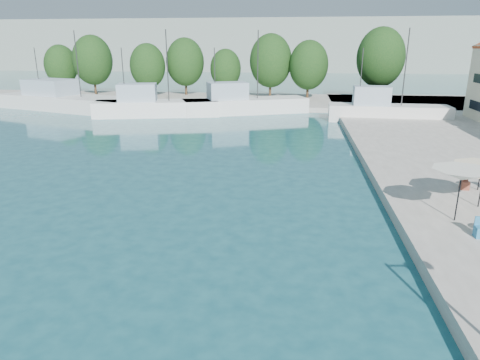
# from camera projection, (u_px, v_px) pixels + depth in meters

# --- Properties ---
(quay_far) EXTENTS (90.00, 16.00, 0.60)m
(quay_far) POSITION_uv_depth(u_px,v_px,m) (233.00, 101.00, 62.42)
(quay_far) COLOR gray
(quay_far) RESTS_ON ground
(hill_west) EXTENTS (180.00, 40.00, 16.00)m
(hill_west) POSITION_uv_depth(u_px,v_px,m) (210.00, 45.00, 150.76)
(hill_west) COLOR gray
(hill_west) RESTS_ON ground
(hill_east) EXTENTS (140.00, 40.00, 12.00)m
(hill_east) POSITION_uv_depth(u_px,v_px,m) (402.00, 51.00, 161.55)
(hill_east) COLOR gray
(hill_east) RESTS_ON ground
(trawler_01) EXTENTS (21.58, 11.68, 10.20)m
(trawler_01) POSITION_uv_depth(u_px,v_px,m) (67.00, 101.00, 55.80)
(trawler_01) COLOR silver
(trawler_01) RESTS_ON ground
(trawler_02) EXTENTS (14.99, 7.02, 10.20)m
(trawler_02) POSITION_uv_depth(u_px,v_px,m) (154.00, 107.00, 50.65)
(trawler_02) COLOR white
(trawler_02) RESTS_ON ground
(trawler_03) EXTENTS (15.65, 9.60, 10.20)m
(trawler_03) POSITION_uv_depth(u_px,v_px,m) (242.00, 105.00, 52.74)
(trawler_03) COLOR white
(trawler_03) RESTS_ON ground
(trawler_04) EXTENTS (13.00, 3.89, 10.20)m
(trawler_04) POSITION_uv_depth(u_px,v_px,m) (385.00, 112.00, 47.13)
(trawler_04) COLOR silver
(trawler_04) RESTS_ON ground
(tree_01) EXTENTS (5.14, 5.14, 7.61)m
(tree_01) POSITION_uv_depth(u_px,v_px,m) (61.00, 65.00, 68.97)
(tree_01) COLOR #3F2B19
(tree_01) RESTS_ON quay_far
(tree_02) EXTENTS (6.12, 6.12, 9.06)m
(tree_02) POSITION_uv_depth(u_px,v_px,m) (93.00, 60.00, 67.08)
(tree_02) COLOR #3F2B19
(tree_02) RESTS_ON quay_far
(tree_03) EXTENTS (5.27, 5.27, 7.81)m
(tree_03) POSITION_uv_depth(u_px,v_px,m) (148.00, 66.00, 64.10)
(tree_03) COLOR #3F2B19
(tree_03) RESTS_ON quay_far
(tree_04) EXTENTS (5.83, 5.83, 8.64)m
(tree_04) POSITION_uv_depth(u_px,v_px,m) (185.00, 62.00, 65.95)
(tree_04) COLOR #3F2B19
(tree_04) RESTS_ON quay_far
(tree_05) EXTENTS (4.72, 4.72, 6.99)m
(tree_05) POSITION_uv_depth(u_px,v_px,m) (226.00, 69.00, 65.49)
(tree_05) COLOR #3F2B19
(tree_05) RESTS_ON quay_far
(tree_06) EXTENTS (6.19, 6.19, 9.16)m
(tree_06) POSITION_uv_depth(u_px,v_px,m) (271.00, 61.00, 62.67)
(tree_06) COLOR #3F2B19
(tree_06) RESTS_ON quay_far
(tree_07) EXTENTS (5.56, 5.56, 8.23)m
(tree_07) POSITION_uv_depth(u_px,v_px,m) (309.00, 65.00, 61.05)
(tree_07) COLOR #3F2B19
(tree_07) RESTS_ON quay_far
(tree_08) EXTENTS (6.78, 6.78, 10.03)m
(tree_08) POSITION_uv_depth(u_px,v_px,m) (381.00, 57.00, 61.11)
(tree_08) COLOR #3F2B19
(tree_08) RESTS_ON quay_far
(umbrella_white) EXTENTS (2.57, 2.57, 2.38)m
(umbrella_white) POSITION_uv_depth(u_px,v_px,m) (462.00, 175.00, 18.45)
(umbrella_white) COLOR black
(umbrella_white) RESTS_ON quay_right
(cafe_table_03) EXTENTS (1.82, 0.70, 0.76)m
(cafe_table_03) POSITION_uv_depth(u_px,v_px,m) (478.00, 185.00, 23.01)
(cafe_table_03) COLOR black
(cafe_table_03) RESTS_ON quay_right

